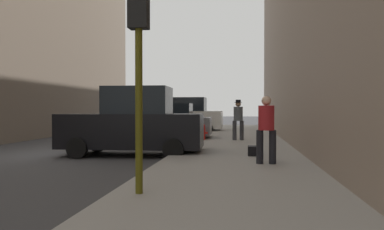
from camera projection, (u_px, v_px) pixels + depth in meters
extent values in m
plane|color=#38383A|center=(57.00, 154.00, 12.61)|extent=(120.00, 120.00, 0.00)
cube|color=gray|center=(236.00, 155.00, 11.81)|extent=(4.00, 40.00, 0.15)
cube|color=black|center=(132.00, 131.00, 12.27)|extent=(4.66, 2.01, 1.10)
cube|color=black|center=(138.00, 101.00, 12.23)|extent=(2.13, 1.64, 0.90)
cylinder|color=black|center=(98.00, 143.00, 13.34)|extent=(0.65, 0.24, 0.64)
cylinder|color=black|center=(77.00, 148.00, 11.51)|extent=(0.65, 0.24, 0.64)
cylinder|color=black|center=(181.00, 144.00, 13.05)|extent=(0.65, 0.24, 0.64)
cylinder|color=black|center=(173.00, 149.00, 11.22)|extent=(0.65, 0.24, 0.64)
cube|color=slate|center=(168.00, 126.00, 18.10)|extent=(4.24, 1.94, 0.84)
cube|color=black|center=(172.00, 111.00, 18.07)|extent=(1.93, 1.61, 0.70)
cylinder|color=black|center=(144.00, 132.00, 19.17)|extent=(0.65, 0.24, 0.64)
cylinder|color=black|center=(135.00, 135.00, 17.34)|extent=(0.65, 0.24, 0.64)
cylinder|color=black|center=(197.00, 133.00, 18.87)|extent=(0.65, 0.24, 0.64)
cylinder|color=black|center=(194.00, 135.00, 17.04)|extent=(0.65, 0.24, 0.64)
cube|color=silver|center=(186.00, 120.00, 24.25)|extent=(4.64, 1.93, 1.10)
cube|color=black|center=(189.00, 104.00, 24.21)|extent=(2.10, 1.60, 0.90)
cylinder|color=black|center=(167.00, 126.00, 25.40)|extent=(0.64, 0.23, 0.64)
cylinder|color=black|center=(161.00, 128.00, 23.58)|extent=(0.64, 0.23, 0.64)
cylinder|color=black|center=(211.00, 127.00, 24.94)|extent=(0.64, 0.23, 0.64)
cylinder|color=black|center=(208.00, 128.00, 23.13)|extent=(0.64, 0.23, 0.64)
cylinder|color=red|center=(203.00, 134.00, 16.67)|extent=(0.22, 0.22, 0.55)
sphere|color=red|center=(203.00, 126.00, 16.67)|extent=(0.20, 0.20, 0.20)
cylinder|color=red|center=(199.00, 133.00, 16.69)|extent=(0.10, 0.09, 0.09)
cylinder|color=red|center=(207.00, 133.00, 16.65)|extent=(0.10, 0.09, 0.09)
cylinder|color=#514C0F|center=(139.00, 84.00, 6.12)|extent=(0.12, 0.12, 3.60)
cube|color=black|center=(139.00, 1.00, 6.09)|extent=(0.32, 0.24, 0.90)
sphere|color=yellow|center=(141.00, 3.00, 6.23)|extent=(0.14, 0.14, 0.14)
sphere|color=green|center=(141.00, 20.00, 6.23)|extent=(0.14, 0.14, 0.14)
cylinder|color=#333338|center=(235.00, 130.00, 16.48)|extent=(0.21, 0.21, 0.85)
cylinder|color=#333338|center=(242.00, 130.00, 16.49)|extent=(0.21, 0.21, 0.85)
cylinder|color=#4C5156|center=(238.00, 114.00, 16.47)|extent=(0.46, 0.46, 0.62)
sphere|color=#997051|center=(238.00, 104.00, 16.46)|extent=(0.24, 0.24, 0.24)
cylinder|color=black|center=(238.00, 102.00, 16.46)|extent=(0.34, 0.34, 0.02)
cylinder|color=black|center=(238.00, 101.00, 16.46)|extent=(0.23, 0.23, 0.11)
cylinder|color=black|center=(273.00, 147.00, 9.42)|extent=(0.19, 0.19, 0.85)
cylinder|color=black|center=(260.00, 147.00, 9.44)|extent=(0.19, 0.19, 0.85)
cylinder|color=#A51E23|center=(266.00, 118.00, 9.41)|extent=(0.43, 0.43, 0.62)
sphere|color=beige|center=(266.00, 101.00, 9.41)|extent=(0.24, 0.24, 0.24)
cube|color=black|center=(253.00, 151.00, 11.09)|extent=(0.32, 0.44, 0.28)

